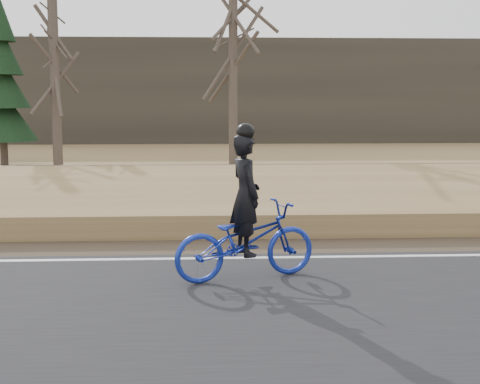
{
  "coord_description": "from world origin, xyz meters",
  "views": [
    {
      "loc": [
        2.7,
        -10.31,
        2.63
      ],
      "look_at": [
        3.26,
        0.5,
        1.1
      ],
      "focal_mm": 50.0,
      "sensor_mm": 36.0,
      "label": 1
    }
  ],
  "objects": [
    {
      "name": "railroad",
      "position": [
        0.0,
        8.0,
        0.53
      ],
      "size": [
        120.0,
        2.4,
        0.29
      ],
      "color": "black",
      "rests_on": "ballast"
    },
    {
      "name": "ballast",
      "position": [
        0.0,
        8.0,
        0.23
      ],
      "size": [
        120.0,
        3.0,
        0.45
      ],
      "primitive_type": "cube",
      "color": "slate",
      "rests_on": "ground"
    },
    {
      "name": "embankment",
      "position": [
        0.0,
        4.2,
        0.22
      ],
      "size": [
        120.0,
        5.0,
        0.44
      ],
      "primitive_type": "cube",
      "color": "#94794B",
      "rests_on": "ground"
    },
    {
      "name": "edge_line",
      "position": [
        0.0,
        0.2,
        0.07
      ],
      "size": [
        120.0,
        0.12,
        0.01
      ],
      "primitive_type": "cube",
      "color": "silver",
      "rests_on": "road"
    },
    {
      "name": "bare_tree_center",
      "position": [
        3.78,
        16.16,
        4.14
      ],
      "size": [
        0.36,
        0.36,
        8.28
      ],
      "primitive_type": "cylinder",
      "color": "brown",
      "rests_on": "ground"
    },
    {
      "name": "shoulder",
      "position": [
        0.0,
        1.2,
        0.02
      ],
      "size": [
        120.0,
        1.6,
        0.04
      ],
      "primitive_type": "cube",
      "color": "#473A2B",
      "rests_on": "ground"
    },
    {
      "name": "cyclist",
      "position": [
        3.26,
        -1.02,
        0.76
      ],
      "size": [
        2.23,
        1.36,
        2.22
      ],
      "rotation": [
        0.0,
        0.0,
        1.89
      ],
      "color": "navy",
      "rests_on": "road"
    },
    {
      "name": "conifer",
      "position": [
        -5.01,
        15.59,
        3.16
      ],
      "size": [
        2.6,
        2.6,
        6.68
      ],
      "color": "brown",
      "rests_on": "ground"
    },
    {
      "name": "bare_tree_near_left",
      "position": [
        -2.82,
        14.87,
        3.07
      ],
      "size": [
        0.36,
        0.36,
        6.15
      ],
      "primitive_type": "cylinder",
      "color": "brown",
      "rests_on": "ground"
    },
    {
      "name": "treeline_backdrop",
      "position": [
        0.0,
        30.0,
        3.0
      ],
      "size": [
        120.0,
        4.0,
        6.0
      ],
      "primitive_type": "cube",
      "color": "#383328",
      "rests_on": "ground"
    },
    {
      "name": "ground",
      "position": [
        0.0,
        0.0,
        0.0
      ],
      "size": [
        120.0,
        120.0,
        0.0
      ],
      "primitive_type": "plane",
      "color": "#94794B",
      "rests_on": "ground"
    }
  ]
}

